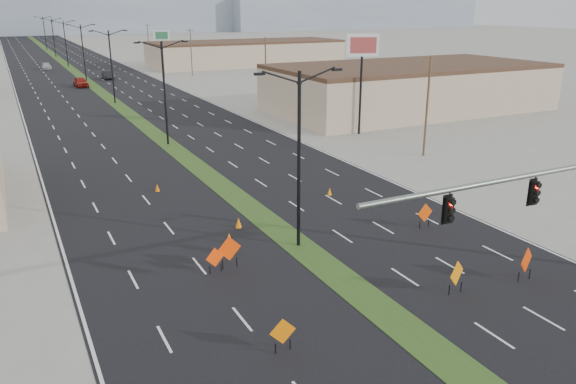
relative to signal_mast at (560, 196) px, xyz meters
name	(u,v)px	position (x,y,z in m)	size (l,w,h in m)	color
ground	(439,355)	(-8.56, -2.00, -4.79)	(600.00, 600.00, 0.00)	gray
road_surface	(83,78)	(-8.56, 98.00, -4.79)	(25.00, 400.00, 0.02)	black
median_strip	(83,78)	(-8.56, 98.00, -4.79)	(2.00, 400.00, 0.04)	#294518
building_se_near	(409,89)	(25.44, 43.00, -2.04)	(36.00, 18.00, 5.50)	tan
building_se_far	(247,54)	(29.44, 108.00, -2.29)	(44.00, 16.00, 5.00)	tan
mesa_center	(107,4)	(31.44, 298.00, 9.21)	(220.00, 50.00, 28.00)	gray
mesa_east	(347,13)	(171.44, 288.00, 4.21)	(160.00, 50.00, 18.00)	gray
signal_mast	(560,196)	(0.00, 0.00, 0.00)	(16.30, 0.60, 8.00)	slate
streetlight_0	(299,155)	(-8.56, 10.00, 0.63)	(5.15, 0.24, 10.02)	black
streetlight_1	(164,90)	(-8.56, 38.00, 0.63)	(5.15, 0.24, 10.02)	black
streetlight_2	(111,64)	(-8.56, 66.00, 0.63)	(5.15, 0.24, 10.02)	black
streetlight_3	(83,51)	(-8.56, 94.00, 0.63)	(5.15, 0.24, 10.02)	black
streetlight_4	(65,42)	(-8.56, 122.00, 0.63)	(5.15, 0.24, 10.02)	black
streetlight_5	(53,36)	(-8.56, 150.00, 0.63)	(5.15, 0.24, 10.02)	black
streetlight_6	(45,32)	(-8.56, 178.00, 0.63)	(5.15, 0.24, 10.02)	black
utility_pole_0	(427,105)	(11.44, 23.00, -0.12)	(1.60, 0.20, 9.00)	#4C3823
utility_pole_1	(266,68)	(11.44, 58.00, -0.12)	(1.60, 0.20, 9.00)	#4C3823
utility_pole_2	(191,51)	(11.44, 93.00, -0.12)	(1.60, 0.20, 9.00)	#4C3823
utility_pole_3	(148,42)	(11.44, 128.00, -0.12)	(1.60, 0.20, 9.00)	#4C3823
car_left	(81,82)	(-10.56, 85.93, -3.97)	(1.94, 4.82, 1.64)	maroon
car_mid	(108,75)	(-4.59, 94.53, -4.05)	(1.58, 4.52, 1.49)	black
car_far	(47,66)	(-13.39, 118.34, -4.15)	(1.80, 4.43, 1.28)	#AEB3B8
construction_sign_0	(283,333)	(-14.02, 1.00, -3.91)	(1.13, 0.12, 1.50)	#D56504
construction_sign_1	(215,258)	(-14.03, 8.87, -3.97)	(1.06, 0.23, 1.42)	#FF3D05
construction_sign_2	(229,250)	(-13.17, 9.05, -3.72)	(1.36, 0.16, 1.81)	#E93904
construction_sign_3	(457,274)	(-4.45, 1.55, -3.78)	(1.22, 0.51, 1.72)	orange
construction_sign_4	(526,261)	(-0.39, 1.00, -3.72)	(1.29, 0.52, 1.82)	red
construction_sign_5	(425,214)	(-0.23, 8.90, -3.85)	(1.21, 0.14, 1.61)	#D94004
cone_0	(229,238)	(-11.98, 12.22, -4.48)	(0.37, 0.37, 0.62)	orange
cone_1	(239,223)	(-10.60, 14.14, -4.45)	(0.41, 0.41, 0.68)	orange
cone_2	(330,192)	(-2.24, 17.05, -4.52)	(0.33, 0.33, 0.55)	orange
cone_3	(157,188)	(-13.32, 23.60, -4.50)	(0.35, 0.35, 0.59)	#E36204
pole_sign_east_near	(362,52)	(11.28, 33.48, 3.83)	(3.32, 1.56, 10.49)	black
pole_sign_east_far	(162,39)	(5.54, 92.13, 2.38)	(2.78, 1.50, 8.85)	black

